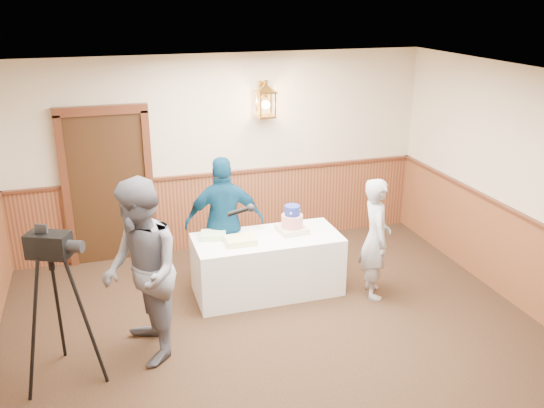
% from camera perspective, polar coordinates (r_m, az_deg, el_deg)
% --- Properties ---
extents(ground, '(7.00, 7.00, 0.00)m').
position_cam_1_polar(ground, '(5.82, 3.28, -17.54)').
color(ground, black).
rests_on(ground, ground).
extents(room_shell, '(6.02, 7.02, 2.81)m').
position_cam_1_polar(room_shell, '(5.42, 1.40, -1.94)').
color(room_shell, beige).
rests_on(room_shell, ground).
extents(display_table, '(1.80, 0.80, 0.75)m').
position_cam_1_polar(display_table, '(7.21, -0.47, -6.01)').
color(display_table, white).
rests_on(display_table, ground).
extents(tiered_cake, '(0.37, 0.37, 0.35)m').
position_cam_1_polar(tiered_cake, '(7.16, 2.01, -1.75)').
color(tiered_cake, beige).
rests_on(tiered_cake, display_table).
extents(sheet_cake_yellow, '(0.36, 0.28, 0.07)m').
position_cam_1_polar(sheet_cake_yellow, '(6.87, -3.12, -3.62)').
color(sheet_cake_yellow, '#E5EC8D').
rests_on(sheet_cake_yellow, display_table).
extents(sheet_cake_green, '(0.34, 0.30, 0.07)m').
position_cam_1_polar(sheet_cake_green, '(7.05, -5.83, -3.09)').
color(sheet_cake_green, '#A5D092').
rests_on(sheet_cake_green, display_table).
extents(interviewer, '(1.59, 1.02, 1.92)m').
position_cam_1_polar(interviewer, '(5.87, -12.83, -6.64)').
color(interviewer, slate).
rests_on(interviewer, ground).
extents(baker, '(0.48, 0.62, 1.52)m').
position_cam_1_polar(baker, '(7.10, 10.23, -3.37)').
color(baker, '#9E9FA3').
rests_on(baker, ground).
extents(assistant_p, '(1.04, 0.54, 1.70)m').
position_cam_1_polar(assistant_p, '(7.25, -4.71, -1.83)').
color(assistant_p, navy).
rests_on(assistant_p, ground).
extents(tv_camera_rig, '(0.60, 0.57, 1.55)m').
position_cam_1_polar(tv_camera_rig, '(5.87, -20.33, -10.41)').
color(tv_camera_rig, black).
rests_on(tv_camera_rig, ground).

